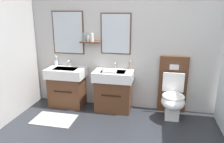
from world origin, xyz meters
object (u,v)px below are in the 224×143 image
vanity_sink_left (67,86)px  soap_dispenser (130,65)px  folded_hand_towel (110,72)px  vanity_sink_right (114,89)px  toilet (173,95)px  toothbrush_cup (56,62)px

vanity_sink_left → soap_dispenser: size_ratio=4.15×
vanity_sink_left → folded_hand_towel: 0.93m
vanity_sink_right → soap_dispenser: (0.27, 0.16, 0.42)m
vanity_sink_right → toilet: toilet is taller
vanity_sink_right → folded_hand_towel: 0.39m
vanity_sink_right → soap_dispenser: 0.52m
vanity_sink_left → vanity_sink_right: 0.88m
vanity_sink_right → vanity_sink_left: bearing=180.0°
vanity_sink_right → toothbrush_cup: (-1.14, 0.15, 0.40)m
toilet → folded_hand_towel: bearing=-173.6°
toilet → soap_dispenser: 0.87m
toilet → toothbrush_cup: (-2.16, 0.16, 0.41)m
toothbrush_cup → vanity_sink_left: bearing=-30.0°
soap_dispenser → vanity_sink_right: bearing=-149.4°
vanity_sink_left → toothbrush_cup: toothbrush_cup is taller
folded_hand_towel → soap_dispenser: bearing=42.9°
toothbrush_cup → toilet: bearing=-4.3°
toothbrush_cup → vanity_sink_right: bearing=-7.5°
vanity_sink_left → toothbrush_cup: size_ratio=3.68×
toilet → vanity_sink_right: bearing=179.4°
vanity_sink_right → toothbrush_cup: 1.22m
toothbrush_cup → soap_dispenser: bearing=0.4°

